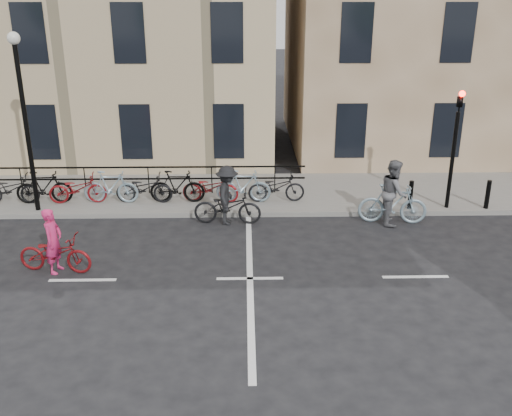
{
  "coord_description": "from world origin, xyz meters",
  "views": [
    {
      "loc": [
        -0.11,
        -12.19,
        6.42
      ],
      "look_at": [
        0.19,
        1.89,
        1.1
      ],
      "focal_mm": 40.0,
      "sensor_mm": 36.0,
      "label": 1
    }
  ],
  "objects_px": {
    "traffic_light": "(456,135)",
    "cyclist_pink": "(55,250)",
    "cyclist_grey": "(393,198)",
    "lamp_post": "(23,102)",
    "cyclist_dark": "(227,201)"
  },
  "relations": [
    {
      "from": "cyclist_grey",
      "to": "cyclist_dark",
      "type": "height_order",
      "value": "cyclist_grey"
    },
    {
      "from": "traffic_light",
      "to": "cyclist_grey",
      "type": "xyz_separation_m",
      "value": [
        -1.95,
        -0.87,
        -1.67
      ]
    },
    {
      "from": "cyclist_pink",
      "to": "cyclist_grey",
      "type": "distance_m",
      "value": 9.48
    },
    {
      "from": "cyclist_grey",
      "to": "traffic_light",
      "type": "bearing_deg",
      "value": -58.4
    },
    {
      "from": "lamp_post",
      "to": "cyclist_grey",
      "type": "bearing_deg",
      "value": -4.95
    },
    {
      "from": "lamp_post",
      "to": "cyclist_pink",
      "type": "distance_m",
      "value": 5.18
    },
    {
      "from": "traffic_light",
      "to": "cyclist_pink",
      "type": "height_order",
      "value": "traffic_light"
    },
    {
      "from": "cyclist_dark",
      "to": "cyclist_grey",
      "type": "bearing_deg",
      "value": -86.32
    },
    {
      "from": "traffic_light",
      "to": "cyclist_dark",
      "type": "height_order",
      "value": "traffic_light"
    },
    {
      "from": "traffic_light",
      "to": "cyclist_dark",
      "type": "distance_m",
      "value": 7.09
    },
    {
      "from": "lamp_post",
      "to": "cyclist_dark",
      "type": "distance_m",
      "value": 6.57
    },
    {
      "from": "lamp_post",
      "to": "cyclist_pink",
      "type": "xyz_separation_m",
      "value": [
        1.75,
        -3.91,
        -2.92
      ]
    },
    {
      "from": "traffic_light",
      "to": "lamp_post",
      "type": "xyz_separation_m",
      "value": [
        -12.7,
        0.06,
        1.04
      ]
    },
    {
      "from": "lamp_post",
      "to": "cyclist_grey",
      "type": "distance_m",
      "value": 11.13
    },
    {
      "from": "lamp_post",
      "to": "cyclist_grey",
      "type": "relative_size",
      "value": 2.56
    }
  ]
}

